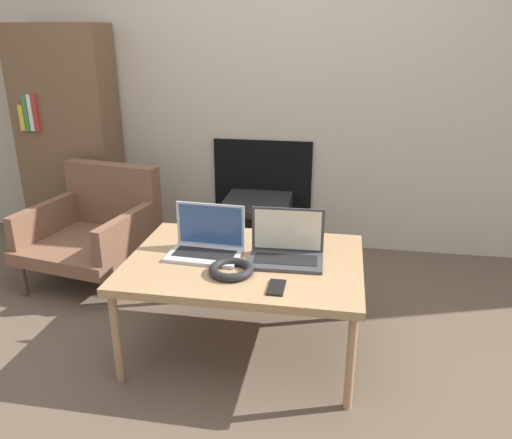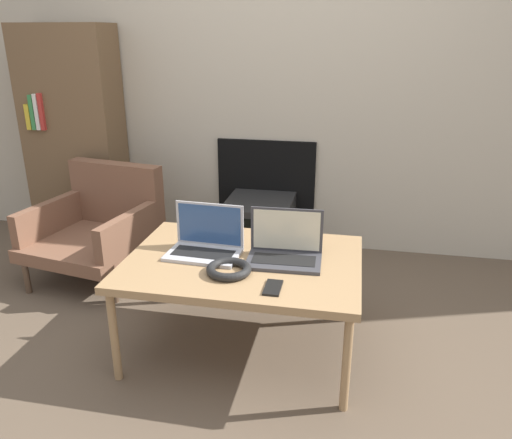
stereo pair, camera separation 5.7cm
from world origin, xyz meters
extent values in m
plane|color=brown|center=(0.00, 0.00, 0.00)|extent=(14.00, 14.00, 0.00)
cube|color=#B7AD99|center=(0.00, 1.64, 1.30)|extent=(7.00, 0.06, 2.60)
cube|color=black|center=(-0.13, 1.60, 0.38)|extent=(0.69, 0.03, 0.75)
cube|color=#9E7A51|center=(0.00, 0.29, 0.45)|extent=(1.06, 0.77, 0.04)
cylinder|color=#9E7A51|center=(-0.49, -0.06, 0.22)|extent=(0.04, 0.04, 0.43)
cylinder|color=#9E7A51|center=(0.49, -0.06, 0.22)|extent=(0.04, 0.04, 0.43)
cylinder|color=#9E7A51|center=(-0.49, 0.63, 0.22)|extent=(0.04, 0.04, 0.43)
cylinder|color=#9E7A51|center=(0.49, 0.63, 0.22)|extent=(0.04, 0.04, 0.43)
cube|color=#B2B2B7|center=(-0.19, 0.28, 0.48)|extent=(0.34, 0.23, 0.02)
cube|color=black|center=(-0.19, 0.28, 0.49)|extent=(0.29, 0.13, 0.00)
cube|color=#B2B2B7|center=(-0.18, 0.38, 0.59)|extent=(0.33, 0.03, 0.21)
cube|color=#2D4C7F|center=(-0.18, 0.38, 0.59)|extent=(0.31, 0.02, 0.19)
cube|color=#38383D|center=(0.19, 0.28, 0.48)|extent=(0.34, 0.22, 0.02)
cube|color=black|center=(0.19, 0.28, 0.49)|extent=(0.29, 0.13, 0.00)
cube|color=#38383D|center=(0.18, 0.38, 0.59)|extent=(0.33, 0.02, 0.21)
cube|color=beige|center=(0.18, 0.38, 0.59)|extent=(0.31, 0.01, 0.19)
torus|color=black|center=(-0.03, 0.14, 0.49)|extent=(0.20, 0.20, 0.04)
cube|color=black|center=(0.18, 0.04, 0.47)|extent=(0.07, 0.13, 0.01)
cube|color=black|center=(-0.13, 1.35, 0.20)|extent=(0.43, 0.49, 0.40)
cube|color=black|center=(-0.13, 1.10, 0.20)|extent=(0.36, 0.01, 0.31)
cube|color=brown|center=(-1.09, 0.85, 0.21)|extent=(0.76, 0.78, 0.08)
cube|color=brown|center=(-1.04, 1.14, 0.46)|extent=(0.66, 0.21, 0.41)
cube|color=brown|center=(-1.38, 0.91, 0.35)|extent=(0.17, 0.61, 0.20)
cube|color=brown|center=(-0.80, 0.80, 0.35)|extent=(0.17, 0.61, 0.20)
cylinder|color=#4C3828|center=(-1.36, 0.57, 0.09)|extent=(0.04, 0.04, 0.17)
cylinder|color=#4C3828|center=(-0.81, 0.57, 0.09)|extent=(0.04, 0.04, 0.17)
cylinder|color=#4C3828|center=(-1.36, 1.14, 0.09)|extent=(0.04, 0.04, 0.17)
cylinder|color=#4C3828|center=(-0.81, 1.14, 0.09)|extent=(0.04, 0.04, 0.17)
cube|color=brown|center=(-1.47, 1.44, 0.75)|extent=(0.65, 0.30, 1.50)
cube|color=gold|center=(-1.70, 1.28, 0.91)|extent=(0.03, 0.02, 0.17)
cube|color=#337F42|center=(-1.66, 1.28, 0.94)|extent=(0.03, 0.02, 0.23)
cube|color=silver|center=(-1.63, 1.28, 0.94)|extent=(0.03, 0.02, 0.24)
cube|color=#B22D28|center=(-1.59, 1.28, 0.95)|extent=(0.03, 0.02, 0.24)
camera|label=1|loc=(0.41, -1.74, 1.43)|focal=35.00mm
camera|label=2|loc=(0.47, -1.73, 1.43)|focal=35.00mm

